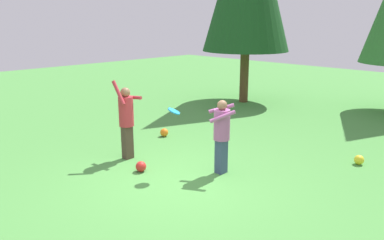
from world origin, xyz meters
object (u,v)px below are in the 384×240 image
object	(u,v)px
person_thrower	(126,117)
ball_yellow	(359,160)
ball_orange	(164,132)
person_catcher	(222,131)
ball_red	(141,166)
frisbee	(174,111)

from	to	relation	value
person_thrower	ball_yellow	world-z (taller)	person_thrower
ball_yellow	ball_orange	xyz separation A→B (m)	(-4.74, -1.70, 0.01)
person_catcher	ball_red	xyz separation A→B (m)	(-1.26, -1.18, -0.82)
person_thrower	ball_orange	world-z (taller)	person_thrower
person_thrower	person_catcher	bearing A→B (deg)	15.00
person_thrower	person_catcher	xyz separation A→B (m)	(2.13, 0.88, -0.08)
frisbee	ball_orange	xyz separation A→B (m)	(-2.13, 1.56, -1.23)
person_thrower	frisbee	xyz separation A→B (m)	(1.42, 0.18, 0.34)
frisbee	ball_red	bearing A→B (deg)	-138.59
frisbee	ball_yellow	xyz separation A→B (m)	(2.61, 3.26, -1.24)
ball_red	ball_yellow	bearing A→B (deg)	49.83
person_thrower	ball_orange	bearing A→B (deg)	104.55
person_catcher	ball_orange	xyz separation A→B (m)	(-2.84, 0.87, -0.82)
ball_yellow	ball_orange	size ratio (longest dim) A/B	0.95
ball_red	ball_yellow	size ratio (longest dim) A/B	1.05
frisbee	ball_orange	bearing A→B (deg)	143.73
frisbee	ball_yellow	distance (m)	4.35
person_catcher	ball_red	world-z (taller)	person_catcher
person_catcher	frisbee	xyz separation A→B (m)	(-0.71, -0.69, 0.42)
person_catcher	frisbee	world-z (taller)	person_catcher
person_catcher	frisbee	distance (m)	1.08
ball_orange	person_catcher	bearing A→B (deg)	-16.97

